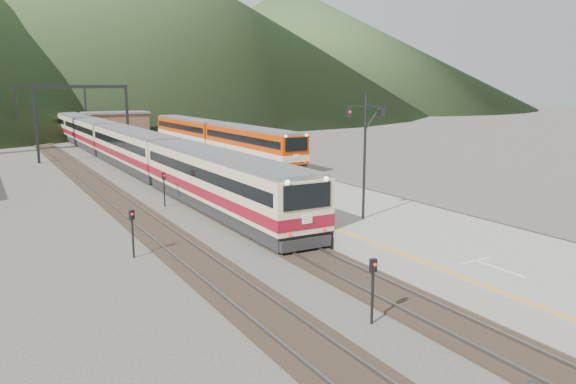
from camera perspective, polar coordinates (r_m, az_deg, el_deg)
track_main at (r=50.33m, az=-13.68°, el=1.49°), size 2.60×200.00×0.23m
track_far at (r=49.24m, az=-19.28°, el=0.99°), size 2.60×200.00×0.23m
track_second at (r=54.53m, az=-1.99°, el=2.48°), size 2.60×200.00×0.23m
platform at (r=50.21m, az=-6.92°, el=2.19°), size 8.00×100.00×1.00m
gantry_near at (r=63.80m, az=-20.15°, el=8.02°), size 9.55×0.25×8.00m
gantry_far at (r=88.54m, az=-22.89°, el=8.42°), size 9.55×0.25×8.00m
station_shed at (r=88.12m, az=-17.10°, el=6.81°), size 9.40×4.40×3.10m
hill_b at (r=243.61m, az=-19.90°, el=17.12°), size 220.00×220.00×75.00m
hill_c at (r=250.98m, az=0.05°, el=14.66°), size 160.00×160.00×50.00m
main_train at (r=66.19m, az=-17.76°, el=5.24°), size 3.12×85.37×3.81m
second_train at (r=66.21m, az=-7.30°, el=5.45°), size 2.71×36.98×3.31m
signal_mast at (r=29.32m, az=7.82°, el=4.92°), size 2.11×0.82×6.49m
short_signal_a at (r=19.12m, az=8.60°, el=-9.05°), size 0.24×0.18×2.27m
short_signal_b at (r=37.90m, az=-12.49°, el=0.71°), size 0.23×0.17×2.27m
short_signal_c at (r=26.96m, az=-15.54°, el=-3.47°), size 0.27×0.24×2.27m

